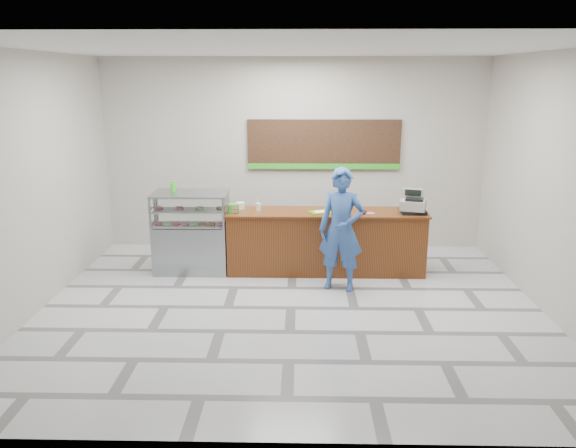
{
  "coord_description": "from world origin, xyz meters",
  "views": [
    {
      "loc": [
        0.12,
        -7.33,
        3.17
      ],
      "look_at": [
        -0.06,
        0.9,
        0.99
      ],
      "focal_mm": 35.0,
      "sensor_mm": 36.0,
      "label": 1
    }
  ],
  "objects_px": {
    "sales_counter": "(326,242)",
    "serving_tray": "(320,212)",
    "display_case": "(192,232)",
    "customer": "(341,230)",
    "cash_register": "(413,204)"
  },
  "relations": [
    {
      "from": "serving_tray",
      "to": "customer",
      "type": "bearing_deg",
      "value": -85.95
    },
    {
      "from": "sales_counter",
      "to": "display_case",
      "type": "height_order",
      "value": "display_case"
    },
    {
      "from": "cash_register",
      "to": "customer",
      "type": "bearing_deg",
      "value": -132.75
    },
    {
      "from": "display_case",
      "to": "cash_register",
      "type": "xyz_separation_m",
      "value": [
        3.61,
        -0.05,
        0.49
      ]
    },
    {
      "from": "display_case",
      "to": "customer",
      "type": "relative_size",
      "value": 0.71
    },
    {
      "from": "sales_counter",
      "to": "serving_tray",
      "type": "distance_m",
      "value": 0.54
    },
    {
      "from": "sales_counter",
      "to": "customer",
      "type": "distance_m",
      "value": 0.89
    },
    {
      "from": "sales_counter",
      "to": "serving_tray",
      "type": "bearing_deg",
      "value": -140.52
    },
    {
      "from": "cash_register",
      "to": "serving_tray",
      "type": "relative_size",
      "value": 1.33
    },
    {
      "from": "cash_register",
      "to": "customer",
      "type": "distance_m",
      "value": 1.41
    },
    {
      "from": "sales_counter",
      "to": "display_case",
      "type": "relative_size",
      "value": 2.45
    },
    {
      "from": "sales_counter",
      "to": "serving_tray",
      "type": "height_order",
      "value": "serving_tray"
    },
    {
      "from": "sales_counter",
      "to": "display_case",
      "type": "distance_m",
      "value": 2.23
    },
    {
      "from": "cash_register",
      "to": "customer",
      "type": "height_order",
      "value": "customer"
    },
    {
      "from": "cash_register",
      "to": "customer",
      "type": "relative_size",
      "value": 0.27
    }
  ]
}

